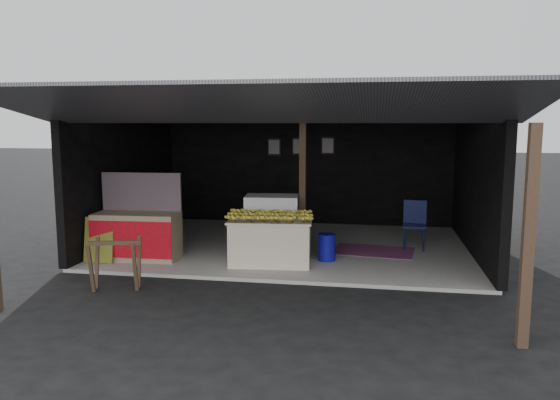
% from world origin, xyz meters
% --- Properties ---
extents(ground, '(80.00, 80.00, 0.00)m').
position_xyz_m(ground, '(0.00, 0.00, 0.00)').
color(ground, black).
rests_on(ground, ground).
extents(concrete_slab, '(7.00, 5.00, 0.06)m').
position_xyz_m(concrete_slab, '(0.00, 2.50, 0.03)').
color(concrete_slab, gray).
rests_on(concrete_slab, ground).
extents(shophouse, '(7.40, 7.29, 3.02)m').
position_xyz_m(shophouse, '(0.00, 2.82, 2.10)').
color(shophouse, black).
rests_on(shophouse, ground).
extents(banana_table, '(1.51, 1.01, 0.79)m').
position_xyz_m(banana_table, '(-0.13, 0.97, 0.45)').
color(banana_table, white).
rests_on(banana_table, concrete_slab).
extents(banana_pile, '(1.38, 0.91, 0.16)m').
position_xyz_m(banana_pile, '(-0.13, 0.97, 0.92)').
color(banana_pile, yellow).
rests_on(banana_pile, banana_table).
extents(white_crate, '(1.05, 0.77, 1.09)m').
position_xyz_m(white_crate, '(-0.27, 1.78, 0.60)').
color(white_crate, white).
rests_on(white_crate, concrete_slab).
extents(neighbor_stall, '(1.52, 0.74, 1.53)m').
position_xyz_m(neighbor_stall, '(-2.56, 0.90, 0.52)').
color(neighbor_stall, '#998466').
rests_on(neighbor_stall, concrete_slab).
extents(green_signboard, '(0.53, 0.18, 0.79)m').
position_xyz_m(green_signboard, '(-3.11, 0.52, 0.46)').
color(green_signboard, black).
rests_on(green_signboard, concrete_slab).
extents(sawhorse, '(0.83, 0.82, 0.76)m').
position_xyz_m(sawhorse, '(-2.15, -0.77, 0.48)').
color(sawhorse, '#473023').
rests_on(sawhorse, ground).
extents(water_barrel, '(0.31, 0.31, 0.45)m').
position_xyz_m(water_barrel, '(0.81, 1.35, 0.29)').
color(water_barrel, '#0E0C8B').
rests_on(water_barrel, concrete_slab).
extents(plastic_chair, '(0.47, 0.47, 0.93)m').
position_xyz_m(plastic_chair, '(2.41, 2.61, 0.61)').
color(plastic_chair, '#0A103A').
rests_on(plastic_chair, concrete_slab).
extents(magenta_rug, '(1.61, 1.18, 0.01)m').
position_xyz_m(magenta_rug, '(1.62, 2.21, 0.07)').
color(magenta_rug, '#6A1750').
rests_on(magenta_rug, concrete_slab).
extents(picture_frames, '(1.62, 0.04, 0.46)m').
position_xyz_m(picture_frames, '(-0.17, 4.89, 1.93)').
color(picture_frames, black).
rests_on(picture_frames, shophouse).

